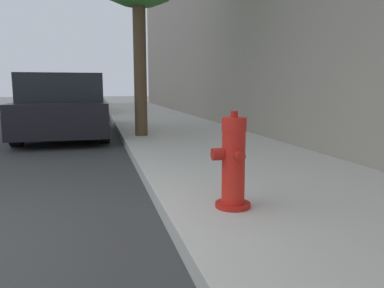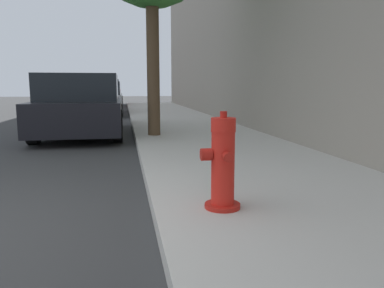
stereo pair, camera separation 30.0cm
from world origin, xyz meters
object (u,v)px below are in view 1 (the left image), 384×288
Objects in this scene: fire_hydrant at (233,164)px; parked_car_far at (80,94)px; parked_car_near at (65,107)px; parked_car_mid at (76,98)px.

fire_hydrant is 0.19× the size of parked_car_far.
fire_hydrant is 0.20× the size of parked_car_near.
fire_hydrant is at bearing -82.14° from parked_car_mid.
fire_hydrant is 0.17× the size of parked_car_mid.
parked_car_near reaches higher than fire_hydrant.
parked_car_mid is (-1.72, 12.45, 0.14)m from fire_hydrant.
parked_car_mid is at bearing 97.86° from fire_hydrant.
parked_car_near is at bearing -89.59° from parked_car_far.
parked_car_near is at bearing 105.88° from fire_hydrant.
parked_car_mid reaches higher than fire_hydrant.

